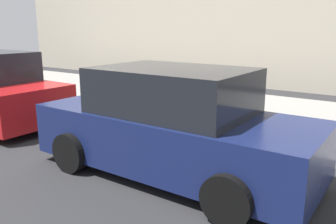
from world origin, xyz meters
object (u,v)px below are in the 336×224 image
object	(u,v)px
bollard_post	(98,91)
suitcase_teal_2	(189,107)
suitcase_silver_4	(155,101)
parked_car_navy_0	(173,126)
suitcase_maroon_1	(208,114)
suitcase_olive_3	(169,104)
suitcase_red_0	(229,112)
suitcase_navy_5	(139,103)
fire_hydrant	(119,94)

from	to	relation	value
bollard_post	suitcase_teal_2	bearing A→B (deg)	-175.85
suitcase_silver_4	parked_car_navy_0	distance (m)	3.16
suitcase_maroon_1	bollard_post	bearing A→B (deg)	3.45
suitcase_silver_4	suitcase_olive_3	bearing A→B (deg)	167.54
suitcase_red_0	suitcase_navy_5	world-z (taller)	suitcase_red_0
suitcase_olive_3	suitcase_navy_5	distance (m)	0.98
suitcase_navy_5	bollard_post	xyz separation A→B (m)	(1.27, 0.16, 0.18)
suitcase_red_0	suitcase_olive_3	xyz separation A→B (m)	(1.47, 0.13, -0.00)
suitcase_maroon_1	bollard_post	size ratio (longest dim) A/B	0.79
suitcase_navy_5	fire_hydrant	xyz separation A→B (m)	(0.67, 0.01, 0.14)
fire_hydrant	bollard_post	world-z (taller)	bollard_post
suitcase_maroon_1	parked_car_navy_0	world-z (taller)	parked_car_navy_0
suitcase_red_0	parked_car_navy_0	size ratio (longest dim) A/B	0.23
suitcase_teal_2	suitcase_silver_4	bearing A→B (deg)	1.01
bollard_post	suitcase_silver_4	bearing A→B (deg)	-174.12
suitcase_olive_3	fire_hydrant	xyz separation A→B (m)	(1.64, -0.08, 0.05)
suitcase_olive_3	bollard_post	distance (m)	2.24
suitcase_navy_5	suitcase_olive_3	bearing A→B (deg)	174.87
suitcase_red_0	suitcase_silver_4	xyz separation A→B (m)	(1.96, 0.02, 0.01)
suitcase_maroon_1	parked_car_navy_0	distance (m)	2.47
suitcase_maroon_1	bollard_post	xyz separation A→B (m)	(3.22, 0.19, 0.20)
fire_hydrant	parked_car_navy_0	size ratio (longest dim) A/B	0.18
suitcase_red_0	bollard_post	bearing A→B (deg)	3.16
suitcase_red_0	fire_hydrant	world-z (taller)	suitcase_red_0
suitcase_red_0	suitcase_navy_5	distance (m)	2.44
suitcase_red_0	suitcase_teal_2	distance (m)	0.99
suitcase_olive_3	suitcase_navy_5	bearing A→B (deg)	-5.13
suitcase_teal_2	fire_hydrant	bearing A→B (deg)	1.27
suitcase_olive_3	suitcase_navy_5	xyz separation A→B (m)	(0.97, -0.09, -0.09)
suitcase_red_0	suitcase_maroon_1	world-z (taller)	suitcase_red_0
suitcase_maroon_1	suitcase_olive_3	world-z (taller)	suitcase_olive_3
suitcase_olive_3	parked_car_navy_0	world-z (taller)	parked_car_navy_0
suitcase_red_0	fire_hydrant	distance (m)	3.11
suitcase_teal_2	suitcase_olive_3	distance (m)	0.50
suitcase_teal_2	suitcase_red_0	bearing A→B (deg)	-179.56
suitcase_maroon_1	suitcase_olive_3	bearing A→B (deg)	7.13
bollard_post	suitcase_olive_3	bearing A→B (deg)	-178.16
suitcase_red_0	suitcase_navy_5	xyz separation A→B (m)	(2.44, 0.05, -0.09)
suitcase_red_0	suitcase_maroon_1	size ratio (longest dim) A/B	1.38
suitcase_teal_2	suitcase_navy_5	xyz separation A→B (m)	(1.45, 0.04, -0.08)
suitcase_maroon_1	bollard_post	distance (m)	3.23
bollard_post	parked_car_navy_0	xyz separation A→B (m)	(-3.87, 2.15, 0.17)
suitcase_maroon_1	parked_car_navy_0	size ratio (longest dim) A/B	0.17
suitcase_teal_2	suitcase_olive_3	size ratio (longest dim) A/B	1.23
suitcase_red_0	suitcase_teal_2	bearing A→B (deg)	0.44
fire_hydrant	suitcase_red_0	bearing A→B (deg)	-178.99
suitcase_maroon_1	suitcase_navy_5	bearing A→B (deg)	1.04
suitcase_teal_2	suitcase_navy_5	world-z (taller)	suitcase_teal_2
parked_car_navy_0	suitcase_maroon_1	bearing A→B (deg)	-74.46
suitcase_maroon_1	fire_hydrant	distance (m)	2.63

